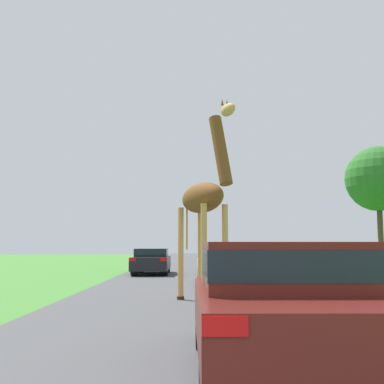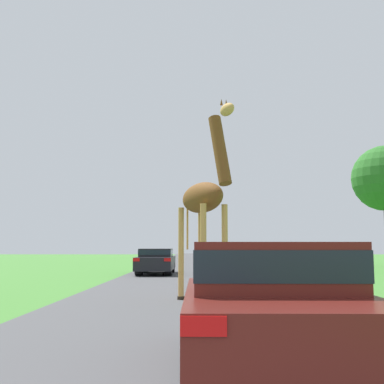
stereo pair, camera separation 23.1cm
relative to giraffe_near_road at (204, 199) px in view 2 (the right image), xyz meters
The scene contains 6 objects.
road 18.28m from the giraffe_near_road, 91.89° to the left, with size 6.46×120.00×0.00m.
giraffe_near_road is the anchor object (origin of this frame).
car_lead_maroon 6.98m from the giraffe_near_road, 84.22° to the right, with size 1.97×4.07×1.48m.
car_queue_right 16.75m from the giraffe_near_road, 83.38° to the left, with size 1.91×4.04×1.46m.
car_queue_left 6.03m from the giraffe_near_road, 80.77° to the left, with size 1.98×4.54×1.40m.
car_far_ahead 12.71m from the giraffe_near_road, 100.64° to the left, with size 1.78×4.51×1.29m.
Camera 2 is at (0.42, -0.53, 1.44)m, focal length 45.00 mm.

